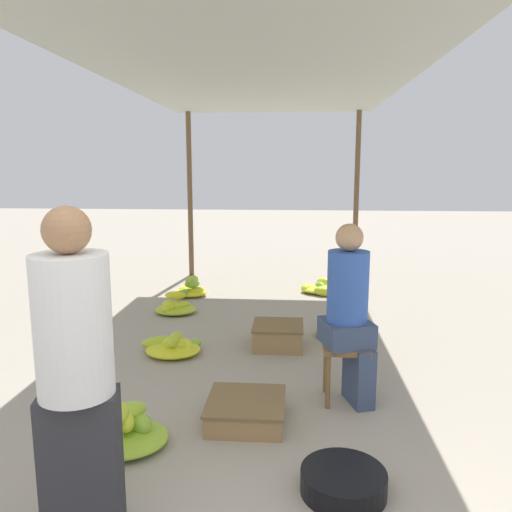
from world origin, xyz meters
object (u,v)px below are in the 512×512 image
(banana_pile_left_2, at_px, (174,307))
(vendor_seated, at_px, (350,311))
(vendor_foreground, at_px, (76,376))
(banana_pile_left_1, at_px, (174,346))
(banana_pile_left_0, at_px, (123,430))
(basin_black, at_px, (343,482))
(crate_mid, at_px, (278,335))
(banana_pile_right_1, at_px, (321,288))
(banana_pile_left_3, at_px, (190,289))
(banana_pile_right_0, at_px, (340,328))
(stool, at_px, (346,356))
(crate_near, at_px, (246,411))

(banana_pile_left_2, bearing_deg, vendor_seated, -49.57)
(vendor_foreground, xyz_separation_m, banana_pile_left_1, (-0.16, 2.40, -0.75))
(vendor_seated, relative_size, banana_pile_left_1, 2.20)
(vendor_foreground, xyz_separation_m, banana_pile_left_0, (-0.11, 0.82, -0.72))
(basin_black, relative_size, banana_pile_left_1, 0.76)
(banana_pile_left_1, xyz_separation_m, banana_pile_left_2, (-0.33, 1.32, 0.01))
(vendor_foreground, relative_size, crate_mid, 3.20)
(banana_pile_right_1, bearing_deg, vendor_seated, -89.58)
(banana_pile_left_3, distance_m, banana_pile_right_0, 2.45)
(stool, xyz_separation_m, banana_pile_left_0, (-1.46, -0.72, -0.26))
(vendor_seated, height_order, crate_near, vendor_seated)
(banana_pile_left_3, xyz_separation_m, banana_pile_right_1, (1.80, 0.33, -0.03))
(banana_pile_left_3, xyz_separation_m, crate_mid, (1.27, -1.87, 0.02))
(vendor_seated, xyz_separation_m, banana_pile_left_2, (-1.86, 2.18, -0.63))
(vendor_foreground, height_order, crate_mid, vendor_foreground)
(banana_pile_left_1, bearing_deg, banana_pile_left_0, -88.18)
(banana_pile_left_2, height_order, crate_near, banana_pile_left_2)
(banana_pile_left_3, bearing_deg, banana_pile_right_0, -39.26)
(vendor_seated, relative_size, banana_pile_right_1, 2.35)
(banana_pile_left_0, bearing_deg, vendor_foreground, -82.63)
(banana_pile_left_0, height_order, banana_pile_right_0, banana_pile_right_0)
(crate_near, bearing_deg, banana_pile_left_3, 107.97)
(vendor_seated, relative_size, basin_black, 2.89)
(basin_black, xyz_separation_m, banana_pile_right_1, (0.11, 4.44, 0.00))
(banana_pile_right_0, bearing_deg, basin_black, -94.47)
(basin_black, bearing_deg, banana_pile_right_0, 85.53)
(banana_pile_left_0, relative_size, banana_pile_right_1, 1.07)
(banana_pile_left_1, relative_size, banana_pile_right_1, 1.07)
(vendor_foreground, height_order, banana_pile_left_2, vendor_foreground)
(banana_pile_left_3, height_order, crate_near, banana_pile_left_3)
(banana_pile_left_2, height_order, banana_pile_right_0, banana_pile_right_0)
(banana_pile_left_3, height_order, banana_pile_right_1, banana_pile_left_3)
(stool, relative_size, banana_pile_right_0, 0.83)
(banana_pile_left_2, height_order, banana_pile_left_3, banana_pile_left_3)
(vendor_seated, xyz_separation_m, crate_mid, (-0.56, 1.13, -0.59))
(banana_pile_left_1, height_order, crate_near, banana_pile_left_1)
(stool, bearing_deg, vendor_seated, -16.55)
(banana_pile_left_1, bearing_deg, basin_black, -54.43)
(banana_pile_left_3, bearing_deg, banana_pile_left_0, -84.70)
(banana_pile_left_0, height_order, banana_pile_left_3, banana_pile_left_3)
(crate_mid, bearing_deg, banana_pile_right_1, 76.34)
(vendor_foreground, height_order, banana_pile_right_1, vendor_foreground)
(vendor_seated, distance_m, banana_pile_left_1, 1.87)
(vendor_foreground, relative_size, banana_pile_left_2, 3.06)
(vendor_foreground, bearing_deg, basin_black, 19.36)
(basin_black, distance_m, banana_pile_right_1, 4.44)
(vendor_foreground, distance_m, basin_black, 1.52)
(basin_black, xyz_separation_m, banana_pile_left_3, (-1.70, 4.10, 0.03))
(banana_pile_left_0, xyz_separation_m, banana_pile_right_1, (1.46, 4.05, -0.03))
(banana_pile_left_2, bearing_deg, banana_pile_right_1, 32.16)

